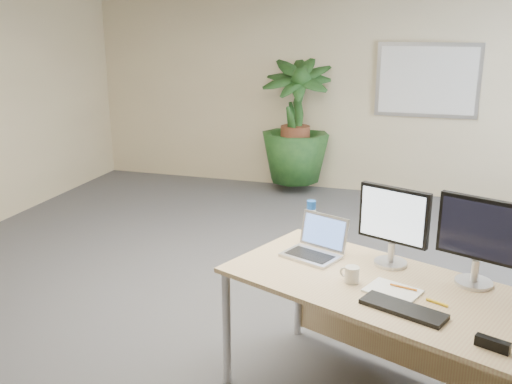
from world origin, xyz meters
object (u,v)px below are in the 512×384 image
(monitor_left, at_px, (393,221))
(desk, at_px, (414,312))
(laptop, at_px, (316,246))
(floor_plant, at_px, (295,138))
(monitor_right, at_px, (479,236))

(monitor_left, bearing_deg, desk, -56.47)
(monitor_left, height_order, laptop, monitor_left)
(floor_plant, relative_size, monitor_left, 3.01)
(floor_plant, bearing_deg, laptop, -74.91)
(desk, bearing_deg, floor_plant, 111.78)
(desk, xyz_separation_m, monitor_left, (-0.17, 0.25, 0.46))
(monitor_left, distance_m, laptop, 0.53)
(desk, distance_m, floor_plant, 4.70)
(monitor_right, distance_m, laptop, 1.00)
(floor_plant, distance_m, monitor_right, 4.74)
(desk, bearing_deg, monitor_right, 18.39)
(floor_plant, xyz_separation_m, monitor_left, (1.58, -4.11, 0.35))
(desk, distance_m, monitor_right, 0.58)
(desk, relative_size, floor_plant, 1.53)
(monitor_right, relative_size, laptop, 1.20)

